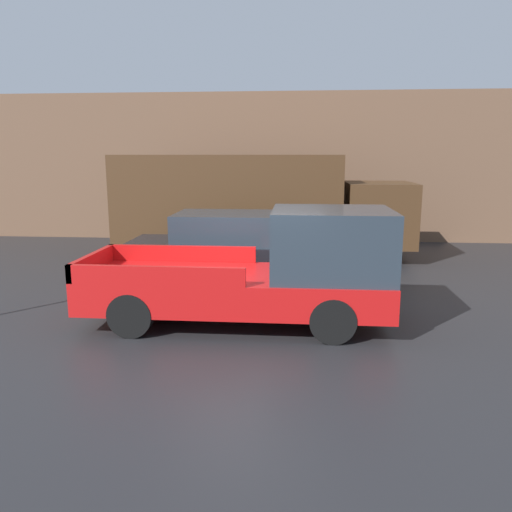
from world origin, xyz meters
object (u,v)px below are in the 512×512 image
object	(u,v)px
newspaper_box	(165,224)
car	(226,249)
delivery_truck	(253,202)
pickup_truck	(271,272)

from	to	relation	value
newspaper_box	car	bearing A→B (deg)	-63.38
car	newspaper_box	bearing A→B (deg)	116.62
delivery_truck	newspaper_box	world-z (taller)	delivery_truck
pickup_truck	delivery_truck	world-z (taller)	delivery_truck
pickup_truck	delivery_truck	xyz separation A→B (m)	(-0.87, 6.12, 0.68)
pickup_truck	car	size ratio (longest dim) A/B	1.21
pickup_truck	delivery_truck	bearing A→B (deg)	98.06
newspaper_box	pickup_truck	bearing A→B (deg)	-64.01
pickup_truck	newspaper_box	xyz separation A→B (m)	(-4.35, 8.93, -0.42)
pickup_truck	car	bearing A→B (deg)	114.47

